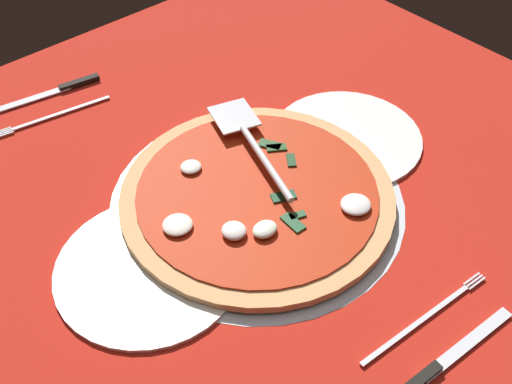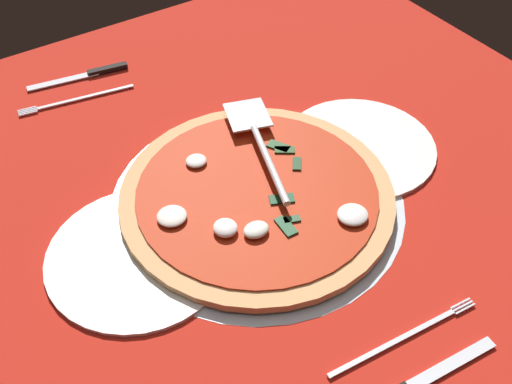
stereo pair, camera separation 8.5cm
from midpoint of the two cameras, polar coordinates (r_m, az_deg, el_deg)
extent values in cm
cube|color=#AD1F14|center=(87.20, 4.29, -0.63)|extent=(110.44, 110.44, 0.80)
cylinder|color=silver|center=(85.60, 2.82, -0.82)|extent=(41.09, 41.09, 0.89)
cylinder|color=white|center=(79.23, -7.77, -6.30)|extent=(23.77, 23.77, 1.00)
cylinder|color=white|center=(95.61, 12.14, 4.00)|extent=(23.12, 23.12, 1.00)
cylinder|color=tan|center=(84.85, 2.85, -0.34)|extent=(38.12, 38.12, 1.19)
cylinder|color=#B02A10|center=(84.32, 2.87, 0.02)|extent=(33.50, 33.50, 0.30)
ellipsoid|color=silver|center=(87.77, -2.87, 2.79)|extent=(3.05, 2.96, 0.93)
ellipsoid|color=silver|center=(81.86, 11.94, -2.24)|extent=(4.17, 4.02, 1.11)
ellipsoid|color=white|center=(78.38, 3.10, -3.70)|extent=(3.46, 2.80, 1.23)
ellipsoid|color=silver|center=(80.27, -4.89, -2.41)|extent=(4.00, 3.96, 1.02)
ellipsoid|color=white|center=(78.41, 0.20, -3.53)|extent=(3.17, 3.31, 1.32)
cube|color=#224A2A|center=(80.57, 6.38, -2.72)|extent=(2.45, 1.76, 0.30)
cube|color=#1C4219|center=(90.27, 5.37, 3.79)|extent=(3.28, 2.86, 0.30)
cube|color=#183719|center=(88.23, 6.57, 2.50)|extent=(2.57, 2.88, 0.30)
cube|color=#204722|center=(90.81, 4.79, 4.14)|extent=(3.06, 3.74, 0.30)
cube|color=#133E23|center=(82.98, 5.34, -0.81)|extent=(3.77, 2.94, 0.30)
cube|color=#1F4D2C|center=(79.71, 5.85, -3.35)|extent=(1.82, 3.58, 0.30)
cube|color=silver|center=(94.19, 1.79, 7.09)|extent=(8.10, 8.67, 0.30)
cylinder|color=silver|center=(85.52, 4.08, 2.57)|extent=(5.95, 15.89, 1.00)
cube|color=white|center=(73.60, 17.23, -15.16)|extent=(19.16, 13.03, 0.60)
cube|color=silver|center=(73.99, 15.98, -13.55)|extent=(17.59, 2.13, 0.25)
cube|color=silver|center=(79.22, 21.91, -10.27)|extent=(3.01, 0.48, 0.25)
cube|color=silver|center=(79.34, 21.69, -10.05)|extent=(3.01, 0.48, 0.25)
cube|color=silver|center=(79.47, 21.47, -9.84)|extent=(3.01, 0.48, 0.25)
cube|color=silver|center=(74.13, 20.48, -15.26)|extent=(14.68, 2.66, 0.25)
cube|color=white|center=(108.63, -13.73, 9.22)|extent=(19.76, 16.59, 0.60)
cube|color=silver|center=(105.85, -13.36, 8.52)|extent=(16.06, 3.28, 0.25)
cube|color=silver|center=(105.80, -18.46, 7.26)|extent=(2.99, 0.71, 0.25)
cube|color=silver|center=(105.44, -18.41, 7.12)|extent=(2.99, 0.71, 0.25)
cube|color=silver|center=(105.08, -18.37, 6.99)|extent=(2.99, 0.71, 0.25)
cube|color=silver|center=(104.72, -18.33, 6.86)|extent=(2.99, 0.71, 0.25)
cube|color=black|center=(111.45, -11.55, 11.09)|extent=(7.09, 2.34, 0.80)
cube|color=silver|center=(110.71, -15.47, 9.87)|extent=(12.28, 3.41, 0.25)
camera|label=1|loc=(0.04, -87.13, 2.89)|focal=42.90mm
camera|label=2|loc=(0.04, 92.87, -2.89)|focal=42.90mm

